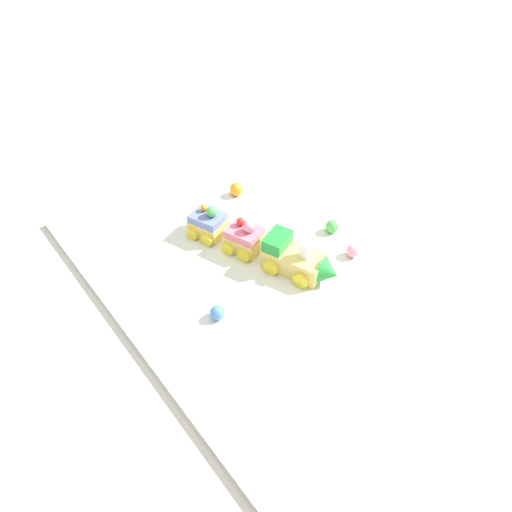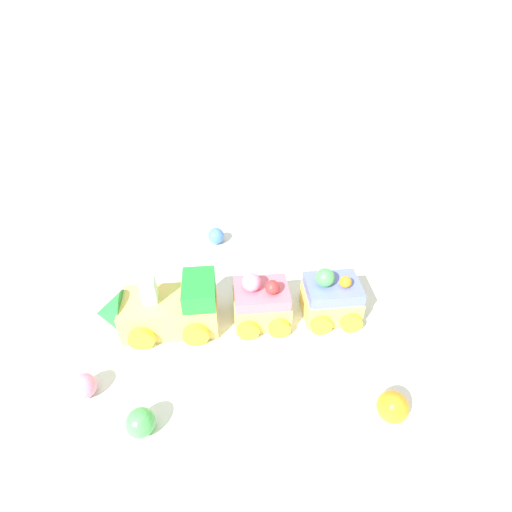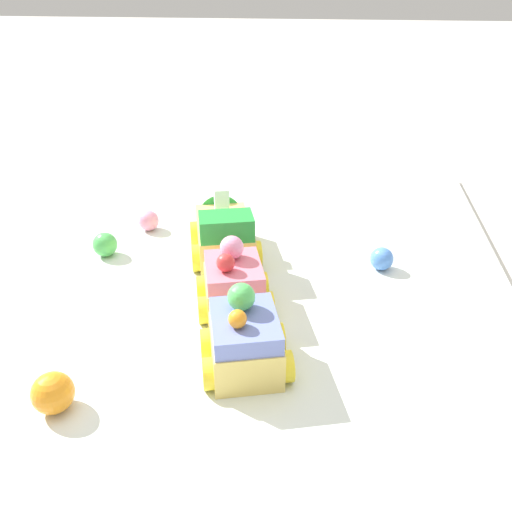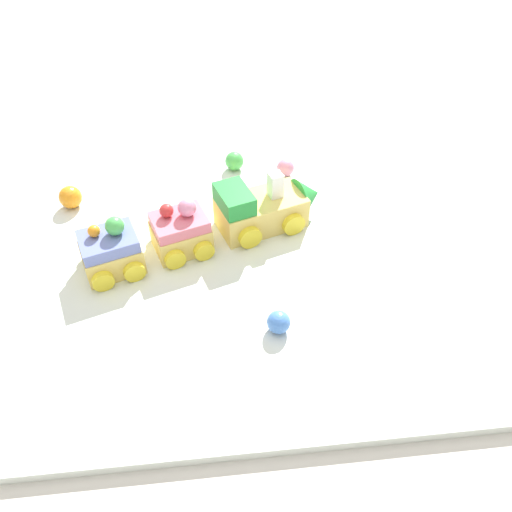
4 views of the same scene
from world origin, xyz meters
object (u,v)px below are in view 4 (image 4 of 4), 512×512
(cake_car_strawberry, at_px, (181,232))
(gumball_pink, at_px, (285,168))
(cake_train_locomotive, at_px, (268,207))
(gumball_green, at_px, (234,161))
(gumball_orange, at_px, (70,197))
(cake_car_blueberry, at_px, (111,252))
(gumball_blue, at_px, (279,322))

(cake_car_strawberry, relative_size, gumball_pink, 3.30)
(cake_train_locomotive, relative_size, gumball_pink, 5.81)
(gumball_green, relative_size, gumball_pink, 1.07)
(cake_car_strawberry, bearing_deg, cake_train_locomotive, -0.09)
(gumball_orange, bearing_deg, gumball_pink, 8.26)
(cake_train_locomotive, bearing_deg, gumball_pink, 51.42)
(cake_car_strawberry, bearing_deg, cake_car_blueberry, -179.97)
(gumball_green, bearing_deg, gumball_blue, -85.56)
(gumball_blue, relative_size, gumball_green, 0.91)
(cake_train_locomotive, distance_m, gumball_pink, 0.11)
(cake_car_strawberry, height_order, gumball_green, cake_car_strawberry)
(cake_car_blueberry, xyz_separation_m, gumball_blue, (0.18, -0.11, -0.01))
(gumball_blue, height_order, gumball_orange, gumball_orange)
(cake_car_strawberry, xyz_separation_m, cake_car_blueberry, (-0.08, -0.03, 0.00))
(cake_car_blueberry, distance_m, gumball_orange, 0.14)
(gumball_green, bearing_deg, cake_car_blueberry, -129.24)
(cake_train_locomotive, xyz_separation_m, gumball_green, (-0.03, 0.13, -0.01))
(cake_train_locomotive, distance_m, gumball_green, 0.13)
(cake_car_strawberry, xyz_separation_m, gumball_green, (0.08, 0.17, -0.01))
(gumball_green, relative_size, gumball_orange, 0.90)
(gumball_orange, height_order, gumball_pink, gumball_orange)
(gumball_blue, height_order, gumball_green, gumball_green)
(gumball_green, bearing_deg, gumball_pink, -18.03)
(cake_car_strawberry, relative_size, gumball_orange, 2.78)
(gumball_pink, bearing_deg, gumball_green, 161.97)
(cake_car_blueberry, height_order, gumball_orange, cake_car_blueberry)
(cake_train_locomotive, height_order, gumball_pink, cake_train_locomotive)
(cake_train_locomotive, height_order, gumball_orange, cake_train_locomotive)
(cake_car_blueberry, distance_m, gumball_green, 0.25)
(gumball_blue, bearing_deg, gumball_pink, 80.14)
(gumball_blue, relative_size, gumball_pink, 0.98)
(cake_train_locomotive, bearing_deg, gumball_blue, -111.68)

